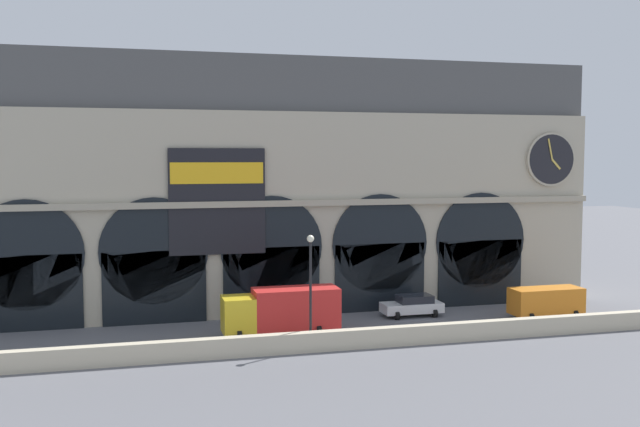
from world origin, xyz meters
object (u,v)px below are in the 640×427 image
at_px(box_truck_center, 282,310).
at_px(van_east, 546,301).
at_px(street_lamp_quayside, 311,276).
at_px(car_mideast, 412,305).

distance_m(box_truck_center, van_east, 19.41).
height_order(box_truck_center, street_lamp_quayside, street_lamp_quayside).
distance_m(car_mideast, van_east, 9.54).
bearing_deg(car_mideast, box_truck_center, -161.92).
distance_m(car_mideast, street_lamp_quayside, 11.92).
xyz_separation_m(car_mideast, van_east, (9.03, -3.06, 0.44)).
relative_size(car_mideast, van_east, 0.85).
bearing_deg(box_truck_center, van_east, 0.97).
distance_m(van_east, street_lamp_quayside, 18.91).
height_order(van_east, street_lamp_quayside, street_lamp_quayside).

